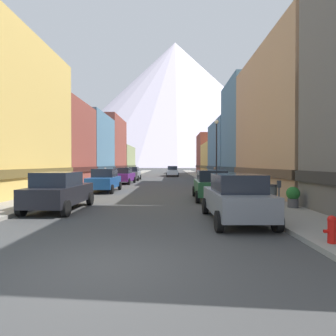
% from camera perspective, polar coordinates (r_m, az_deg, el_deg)
% --- Properties ---
extents(ground_plane, '(400.00, 400.00, 0.00)m').
position_cam_1_polar(ground_plane, '(6.35, -12.76, -19.05)').
color(ground_plane, '#414141').
extents(sidewalk_left, '(2.50, 100.00, 0.15)m').
position_cam_1_polar(sidewalk_left, '(41.57, -9.95, -2.06)').
color(sidewalk_left, gray).
rests_on(sidewalk_left, ground).
extents(sidewalk_right, '(2.50, 100.00, 0.15)m').
position_cam_1_polar(sidewalk_right, '(41.15, 7.44, -2.08)').
color(sidewalk_right, gray).
rests_on(sidewalk_right, ground).
extents(storefront_left_2, '(6.93, 8.48, 8.52)m').
position_cam_1_polar(storefront_left_2, '(32.00, -21.84, 4.25)').
color(storefront_left_2, brown).
rests_on(storefront_left_2, ground).
extents(storefront_left_3, '(10.21, 10.78, 8.96)m').
position_cam_1_polar(storefront_left_3, '(41.75, -18.76, 3.75)').
color(storefront_left_3, slate).
rests_on(storefront_left_3, ground).
extents(storefront_left_4, '(8.86, 11.81, 10.35)m').
position_cam_1_polar(storefront_left_4, '(52.47, -13.92, 3.91)').
color(storefront_left_4, brown).
rests_on(storefront_left_4, ground).
extents(storefront_left_5, '(10.27, 13.25, 6.13)m').
position_cam_1_polar(storefront_left_5, '(65.23, -11.64, 1.50)').
color(storefront_left_5, '#8C9966').
rests_on(storefront_left_5, ground).
extents(storefront_right_1, '(8.54, 12.81, 10.33)m').
position_cam_1_polar(storefront_right_1, '(23.15, 27.14, 7.78)').
color(storefront_right_1, tan).
rests_on(storefront_right_1, ground).
extents(storefront_right_2, '(10.02, 8.13, 11.08)m').
position_cam_1_polar(storefront_right_2, '(33.12, 20.12, 6.33)').
color(storefront_right_2, slate).
rests_on(storefront_right_2, ground).
extents(storefront_right_3, '(8.16, 12.34, 8.25)m').
position_cam_1_polar(storefront_right_3, '(42.86, 14.21, 3.23)').
color(storefront_right_3, slate).
rests_on(storefront_right_3, ground).
extents(storefront_right_4, '(8.36, 11.71, 6.03)m').
position_cam_1_polar(storefront_right_4, '(54.69, 11.34, 1.59)').
color(storefront_right_4, '#D8B259').
rests_on(storefront_right_4, ground).
extents(storefront_right_5, '(7.71, 9.83, 8.87)m').
position_cam_1_polar(storefront_right_5, '(65.57, 9.27, 2.66)').
color(storefront_right_5, brown).
rests_on(storefront_right_5, ground).
extents(car_left_0, '(2.12, 4.43, 1.78)m').
position_cam_1_polar(car_left_0, '(14.18, -20.90, -4.31)').
color(car_left_0, black).
rests_on(car_left_0, ground).
extents(car_left_1, '(2.08, 4.41, 1.78)m').
position_cam_1_polar(car_left_1, '(22.65, -12.61, -2.38)').
color(car_left_1, '#19478C').
rests_on(car_left_1, ground).
extents(car_left_2, '(2.23, 4.48, 1.78)m').
position_cam_1_polar(car_left_2, '(31.23, -8.93, -1.49)').
color(car_left_2, '#591E72').
rests_on(car_left_2, ground).
extents(car_left_3, '(2.13, 4.43, 1.78)m').
position_cam_1_polar(car_left_3, '(38.11, -7.18, -1.07)').
color(car_left_3, slate).
rests_on(car_left_3, ground).
extents(car_right_0, '(2.11, 4.42, 1.78)m').
position_cam_1_polar(car_right_0, '(10.93, 13.45, -5.80)').
color(car_right_0, slate).
rests_on(car_right_0, ground).
extents(car_right_1, '(2.16, 4.45, 1.78)m').
position_cam_1_polar(car_right_1, '(17.44, 8.60, -3.32)').
color(car_right_1, '#265933').
rests_on(car_right_1, ground).
extents(car_driving_0, '(2.06, 4.40, 1.78)m').
position_cam_1_polar(car_driving_0, '(52.53, 0.88, -0.55)').
color(car_driving_0, black).
rests_on(car_driving_0, ground).
extents(car_driving_1, '(2.06, 4.40, 1.78)m').
position_cam_1_polar(car_driving_1, '(48.96, 0.90, -0.65)').
color(car_driving_1, silver).
rests_on(car_driving_1, ground).
extents(fire_hydrant_near, '(0.40, 0.22, 0.70)m').
position_cam_1_polar(fire_hydrant_near, '(8.44, 29.92, -10.42)').
color(fire_hydrant_near, red).
rests_on(fire_hydrant_near, sidewalk_right).
extents(parking_meter_near, '(0.14, 0.10, 1.33)m').
position_cam_1_polar(parking_meter_near, '(12.40, 21.30, -4.52)').
color(parking_meter_near, '#595960').
rests_on(parking_meter_near, sidewalk_right).
extents(trash_bin_right, '(0.59, 0.59, 0.98)m').
position_cam_1_polar(trash_bin_right, '(15.09, 19.90, -4.98)').
color(trash_bin_right, '#4C5156').
rests_on(trash_bin_right, sidewalk_right).
extents(potted_plant_0, '(0.61, 0.61, 0.96)m').
position_cam_1_polar(potted_plant_0, '(14.38, 23.71, -5.17)').
color(potted_plant_0, '#4C4C51').
rests_on(potted_plant_0, sidewalk_right).
extents(pedestrian_0, '(0.36, 0.36, 1.66)m').
position_cam_1_polar(pedestrian_0, '(32.12, 9.35, -1.40)').
color(pedestrian_0, brown).
rests_on(pedestrian_0, sidewalk_right).
extents(pedestrian_1, '(0.36, 0.36, 1.55)m').
position_cam_1_polar(pedestrian_1, '(33.76, -12.44, -1.40)').
color(pedestrian_1, navy).
rests_on(pedestrian_1, sidewalk_left).
extents(streetlamp_right, '(0.36, 0.36, 5.86)m').
position_cam_1_polar(streetlamp_right, '(25.37, 9.66, 4.95)').
color(streetlamp_right, black).
rests_on(streetlamp_right, sidewalk_right).
extents(mountain_backdrop, '(228.65, 228.65, 114.76)m').
position_cam_1_polar(mountain_backdrop, '(271.50, 1.40, 12.56)').
color(mountain_backdrop, silver).
rests_on(mountain_backdrop, ground).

